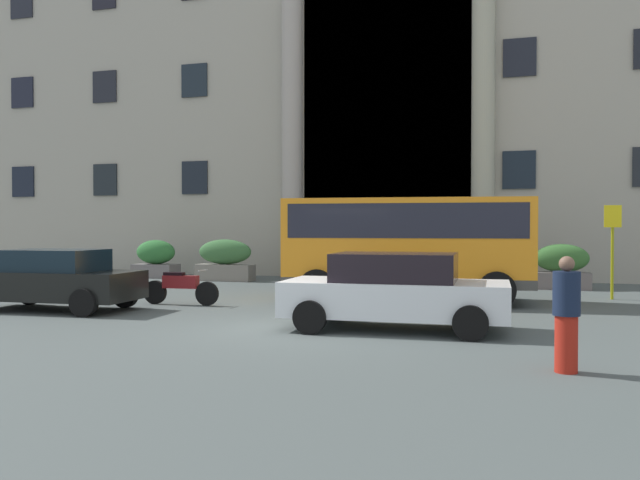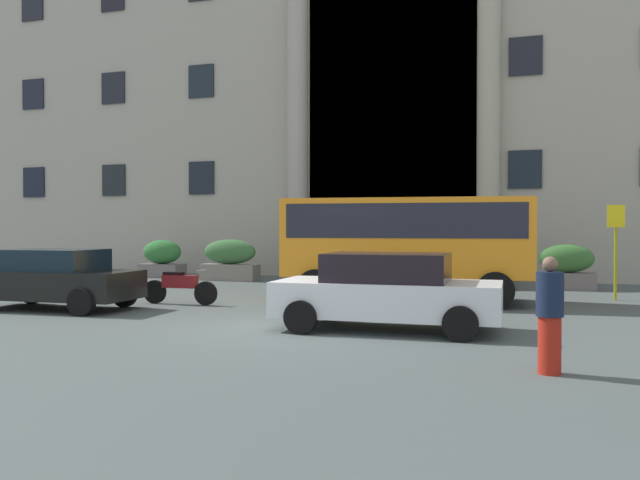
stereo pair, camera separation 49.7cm
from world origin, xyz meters
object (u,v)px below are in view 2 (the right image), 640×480
hedge_planter_entrance_right (566,268)px  bus_stop_sign (616,241)px  hedge_planter_west (162,259)px  hedge_planter_far_east (230,261)px  parked_coupe_end (387,291)px  hedge_planter_east (457,268)px  pedestrian_woman_dark_dress (550,315)px  motorcycle_far_end (362,292)px  orange_minibus (407,240)px  motorcycle_near_kerb (178,286)px  hedge_planter_entrance_left (344,264)px  parked_compact_extra (55,279)px

hedge_planter_entrance_right → bus_stop_sign: bearing=-68.2°
hedge_planter_entrance_right → hedge_planter_west: hedge_planter_west is taller
hedge_planter_far_east → parked_coupe_end: hedge_planter_far_east is taller
hedge_planter_far_east → hedge_planter_west: size_ratio=1.27×
hedge_planter_far_east → bus_stop_sign: bearing=-12.1°
hedge_planter_far_east → hedge_planter_east: bearing=3.2°
hedge_planter_entrance_right → pedestrian_woman_dark_dress: 12.67m
hedge_planter_entrance_right → motorcycle_far_end: hedge_planter_entrance_right is taller
orange_minibus → parked_coupe_end: 4.92m
pedestrian_woman_dark_dress → motorcycle_near_kerb: bearing=-94.3°
bus_stop_sign → hedge_planter_entrance_left: bus_stop_sign is taller
hedge_planter_entrance_right → hedge_planter_west: (-14.78, 0.51, 0.02)m
orange_minibus → hedge_planter_entrance_right: 6.43m
hedge_planter_entrance_left → parked_compact_extra: parked_compact_extra is taller
hedge_planter_entrance_left → motorcycle_far_end: bearing=-71.0°
orange_minibus → hedge_planter_west: (-10.64, 5.35, -0.91)m
hedge_planter_far_east → hedge_planter_east: hedge_planter_far_east is taller
hedge_planter_far_east → motorcycle_far_end: size_ratio=1.11×
bus_stop_sign → motorcycle_far_end: bus_stop_sign is taller
hedge_planter_entrance_right → hedge_planter_far_east: bearing=-179.8°
pedestrian_woman_dark_dress → hedge_planter_far_east: bearing=-111.9°
hedge_planter_west → motorcycle_near_kerb: hedge_planter_west is taller
orange_minibus → bus_stop_sign: 5.64m
hedge_planter_entrance_left → hedge_planter_east: bearing=6.6°
hedge_planter_east → hedge_planter_entrance_right: bearing=-7.0°
hedge_planter_east → parked_compact_extra: size_ratio=0.51×
hedge_planter_far_east → motorcycle_far_end: hedge_planter_far_east is taller
hedge_planter_east → motorcycle_far_end: size_ratio=1.05×
hedge_planter_far_east → motorcycle_far_end: bearing=-46.1°
hedge_planter_entrance_right → parked_compact_extra: (-11.81, -9.03, 0.04)m
hedge_planter_west → hedge_planter_east: size_ratio=0.83×
hedge_planter_entrance_left → motorcycle_far_end: 7.51m
hedge_planter_west → motorcycle_far_end: bearing=-37.3°
pedestrian_woman_dark_dress → hedge_planter_west: bearing=-105.7°
parked_coupe_end → parked_compact_extra: parked_coupe_end is taller
hedge_planter_west → parked_coupe_end: 15.10m
bus_stop_sign → pedestrian_woman_dark_dress: bus_stop_sign is taller
bus_stop_sign → hedge_planter_entrance_right: bus_stop_sign is taller
hedge_planter_entrance_left → pedestrian_woman_dark_dress: 14.18m
hedge_planter_east → motorcycle_near_kerb: (-6.14, -7.63, -0.12)m
hedge_planter_far_east → hedge_planter_west: bearing=170.2°
orange_minibus → hedge_planter_far_east: bearing=141.5°
hedge_planter_far_east → hedge_planter_west: (-3.18, 0.55, -0.02)m
parked_coupe_end → parked_compact_extra: (-8.19, 0.62, -0.01)m
hedge_planter_entrance_right → pedestrian_woman_dark_dress: pedestrian_woman_dark_dress is taller
parked_coupe_end → pedestrian_woman_dark_dress: 4.13m
orange_minibus → hedge_planter_entrance_left: 5.80m
orange_minibus → hedge_planter_east: (0.72, 5.26, -1.03)m
hedge_planter_entrance_left → parked_compact_extra: (-4.59, -9.02, 0.05)m
orange_minibus → parked_compact_extra: 8.79m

